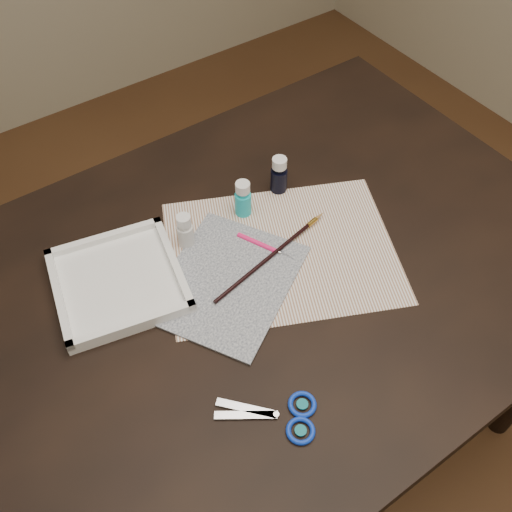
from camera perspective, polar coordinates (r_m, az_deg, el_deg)
ground at (r=1.74m, az=0.00°, el=-17.03°), size 3.50×3.50×0.02m
table at (r=1.39m, az=0.00°, el=-11.08°), size 1.30×0.90×0.75m
paper at (r=1.11m, az=2.53°, el=0.46°), size 0.54×0.49×0.00m
canvas at (r=1.06m, az=-2.89°, el=-2.54°), size 0.36×0.34×0.00m
paint_bottle_white at (r=1.10m, az=-7.10°, el=2.52°), size 0.04×0.04×0.08m
paint_bottle_cyan at (r=1.15m, az=-1.31°, el=5.77°), size 0.04×0.04×0.08m
paint_bottle_navy at (r=1.20m, az=2.31°, el=8.13°), size 0.04×0.04×0.09m
paintbrush at (r=1.09m, az=1.69°, el=0.17°), size 0.30×0.07×0.01m
craft_knife at (r=1.11m, az=0.99°, el=0.93°), size 0.06×0.12×0.01m
scissors at (r=0.93m, az=1.00°, el=-15.86°), size 0.20×0.18×0.01m
palette_tray at (r=1.08m, az=-13.61°, el=-2.42°), size 0.27×0.27×0.03m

